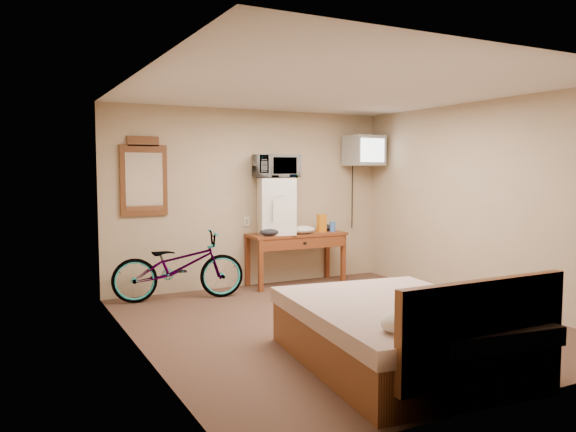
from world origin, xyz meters
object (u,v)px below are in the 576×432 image
object	(u,v)px
crt_television	(364,151)
bed	(402,332)
microwave	(276,166)
desk	(297,241)
wall_mirror	(144,178)
mini_fridge	(276,206)
bicycle	(179,266)
blue_cup	(333,227)

from	to	relation	value
crt_television	bed	bearing A→B (deg)	-120.32
microwave	bed	bearing A→B (deg)	-90.95
desk	wall_mirror	size ratio (longest dim) A/B	1.41
microwave	bed	world-z (taller)	microwave
microwave	bed	distance (m)	3.72
mini_fridge	bed	xyz separation A→B (m)	(-0.51, -3.40, -0.85)
bicycle	bed	xyz separation A→B (m)	(0.96, -3.24, -0.14)
wall_mirror	bicycle	world-z (taller)	wall_mirror
crt_television	bed	world-z (taller)	crt_television
wall_mirror	bicycle	size ratio (longest dim) A/B	0.62
mini_fridge	crt_television	world-z (taller)	crt_television
mini_fridge	blue_cup	bearing A→B (deg)	-6.34
desk	wall_mirror	world-z (taller)	wall_mirror
desk	blue_cup	bearing A→B (deg)	-6.74
desk	mini_fridge	xyz separation A→B (m)	(-0.32, 0.03, 0.51)
desk	blue_cup	xyz separation A→B (m)	(0.55, -0.07, 0.19)
wall_mirror	bed	distance (m)	4.07
mini_fridge	bed	size ratio (longest dim) A/B	0.35
blue_cup	crt_television	world-z (taller)	crt_television
blue_cup	crt_television	bearing A→B (deg)	8.26
mini_fridge	microwave	bearing A→B (deg)	56.30
bicycle	bed	size ratio (longest dim) A/B	0.74
mini_fridge	bicycle	size ratio (longest dim) A/B	0.48
desk	mini_fridge	distance (m)	0.60
microwave	crt_television	size ratio (longest dim) A/B	0.98
mini_fridge	blue_cup	size ratio (longest dim) A/B	5.29
blue_cup	wall_mirror	size ratio (longest dim) A/B	0.15
mini_fridge	microwave	xyz separation A→B (m)	(0.00, 0.00, 0.56)
microwave	bicycle	xyz separation A→B (m)	(-1.47, -0.16, -1.27)
crt_television	bed	distance (m)	4.26
desk	bed	world-z (taller)	bed
mini_fridge	bed	distance (m)	3.54
desk	blue_cup	world-z (taller)	blue_cup
desk	blue_cup	size ratio (longest dim) A/B	9.68
microwave	bicycle	world-z (taller)	microwave
wall_mirror	bicycle	bearing A→B (deg)	-51.25
blue_cup	microwave	bearing A→B (deg)	173.65
mini_fridge	microwave	size ratio (longest dim) A/B	1.33
mini_fridge	bicycle	distance (m)	1.64
wall_mirror	bicycle	distance (m)	1.23
microwave	crt_television	world-z (taller)	crt_television
crt_television	wall_mirror	bearing A→B (deg)	175.59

